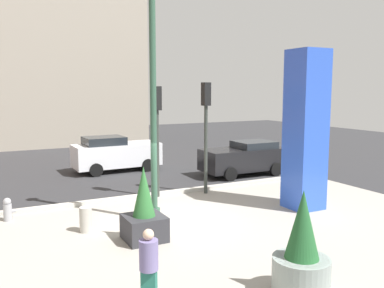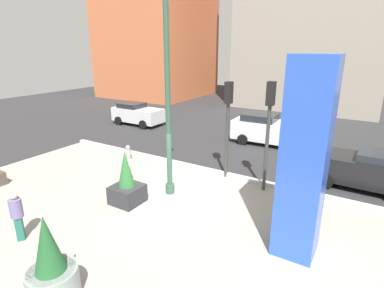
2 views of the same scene
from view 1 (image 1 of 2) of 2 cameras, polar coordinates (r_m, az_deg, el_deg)
name	(u,v)px [view 1 (image 1 of 2)]	position (r m, az deg, el deg)	size (l,w,h in m)	color
ground_plane	(128,194)	(16.73, -8.82, -6.85)	(60.00, 60.00, 0.00)	#2D2D30
plaza_pavement	(199,243)	(11.45, 1.01, -13.62)	(18.00, 10.00, 0.02)	#9E998E
curb_strip	(136,197)	(15.90, -7.82, -7.29)	(18.00, 0.24, 0.16)	#B7B2A8
lamp_post	(153,102)	(12.71, -5.41, 5.78)	(0.44, 0.44, 7.67)	#335642
art_pillar_blue	(305,130)	(14.65, 15.48, 1.83)	(1.12, 1.12, 5.49)	blue
potted_plant_near_right	(302,256)	(8.81, 14.96, -14.84)	(1.17, 1.17, 2.18)	gray
potted_plant_by_pillar	(144,214)	(11.50, -6.67, -9.57)	(1.07, 1.07, 2.07)	#2D2D33
fire_hydrant	(8,210)	(14.37, -24.22, -8.31)	(0.36, 0.26, 0.75)	#99999E
concrete_bollard	(86,220)	(12.54, -14.53, -10.13)	(0.36, 0.36, 0.75)	#B2ADA3
traffic_light_far_side	(157,122)	(15.67, -4.88, 3.01)	(0.28, 0.42, 4.26)	#333833
traffic_light_corner	(206,119)	(16.14, 1.93, 3.47)	(0.28, 0.42, 4.41)	#333833
car_far_lane	(115,153)	(21.31, -10.60, -1.29)	(4.37, 2.09, 1.80)	silver
car_curb_east	(244,158)	(20.21, 7.27, -1.90)	(4.16, 2.08, 1.62)	black
pedestrian_crossing	(149,265)	(8.06, -6.01, -16.39)	(0.50, 0.50, 1.57)	#236656
highrise_across_street	(47,4)	(36.86, -19.53, 17.79)	(12.82, 11.59, 21.92)	#9E9384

